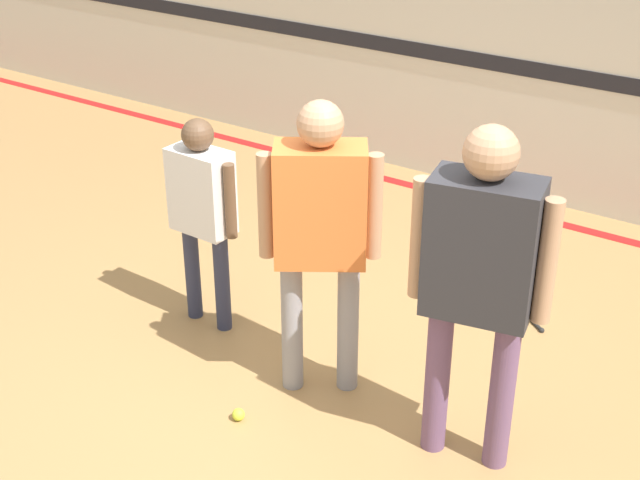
% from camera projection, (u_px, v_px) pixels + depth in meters
% --- Properties ---
extents(ground_plane, '(16.00, 16.00, 0.00)m').
position_uv_depth(ground_plane, '(300.00, 403.00, 4.70)').
color(ground_plane, '#A87F4C').
extents(floor_stripe, '(14.40, 0.10, 0.01)m').
position_uv_depth(floor_stripe, '(513.00, 211.00, 6.78)').
color(floor_stripe, red).
rests_on(floor_stripe, ground_plane).
extents(person_instructor, '(0.53, 0.45, 1.61)m').
position_uv_depth(person_instructor, '(320.00, 220.00, 4.39)').
color(person_instructor, gray).
rests_on(person_instructor, ground_plane).
extents(person_student_left, '(0.49, 0.21, 1.29)m').
position_uv_depth(person_student_left, '(202.00, 202.00, 5.05)').
color(person_student_left, '#2D334C').
rests_on(person_student_left, ground_plane).
extents(person_student_right, '(0.63, 0.35, 1.69)m').
position_uv_depth(person_student_right, '(480.00, 266.00, 3.87)').
color(person_student_right, '#6B4C70').
rests_on(person_student_right, ground_plane).
extents(racket_spare_on_floor, '(0.51, 0.44, 0.03)m').
position_uv_depth(racket_spare_on_floor, '(513.00, 302.00, 5.59)').
color(racket_spare_on_floor, red).
rests_on(racket_spare_on_floor, ground_plane).
extents(tennis_ball_near_instructor, '(0.07, 0.07, 0.07)m').
position_uv_depth(tennis_ball_near_instructor, '(238.00, 414.00, 4.57)').
color(tennis_ball_near_instructor, '#CCE038').
rests_on(tennis_ball_near_instructor, ground_plane).
extents(tennis_ball_by_spare_racket, '(0.07, 0.07, 0.07)m').
position_uv_depth(tennis_ball_by_spare_racket, '(525.00, 313.00, 5.43)').
color(tennis_ball_by_spare_racket, '#CCE038').
rests_on(tennis_ball_by_spare_racket, ground_plane).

